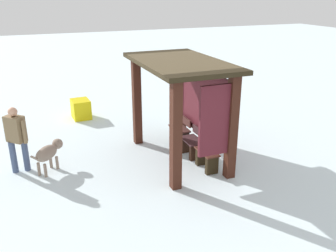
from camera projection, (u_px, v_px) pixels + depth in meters
ground_plane at (179, 158)px, 9.23m from camera, size 60.00×60.00×0.00m
bus_shelter at (187, 91)px, 8.59m from camera, size 3.18×1.85×2.50m
bench_left_inside at (180, 133)px, 9.96m from camera, size 0.71×0.37×0.76m
bench_center_inside at (193, 145)px, 9.27m from camera, size 0.71×0.42×0.72m
bench_right_inside at (207, 157)px, 8.56m from camera, size 0.71×0.34×0.75m
person_walking at (16, 135)px, 8.24m from camera, size 0.50×0.49×1.58m
dog at (49, 152)px, 8.40m from camera, size 0.81×0.78×0.68m
grit_bin at (81, 109)px, 11.99m from camera, size 0.72×0.59×0.63m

